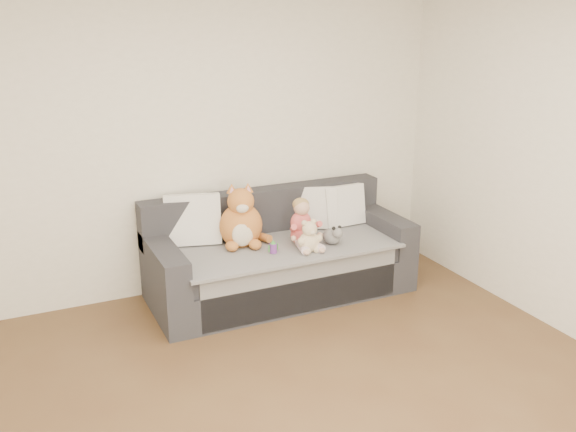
{
  "coord_description": "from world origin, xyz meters",
  "views": [
    {
      "loc": [
        -1.48,
        -2.59,
        2.36
      ],
      "look_at": [
        0.59,
        1.87,
        0.75
      ],
      "focal_mm": 40.0,
      "sensor_mm": 36.0,
      "label": 1
    }
  ],
  "objects_px": {
    "teddy_bear": "(309,239)",
    "sippy_cup": "(273,247)",
    "toddler": "(302,225)",
    "plush_cat": "(241,222)",
    "sofa": "(279,259)"
  },
  "relations": [
    {
      "from": "toddler",
      "to": "teddy_bear",
      "type": "bearing_deg",
      "value": -93.78
    },
    {
      "from": "teddy_bear",
      "to": "sippy_cup",
      "type": "distance_m",
      "value": 0.3
    },
    {
      "from": "teddy_bear",
      "to": "sippy_cup",
      "type": "height_order",
      "value": "teddy_bear"
    },
    {
      "from": "toddler",
      "to": "teddy_bear",
      "type": "relative_size",
      "value": 1.44
    },
    {
      "from": "teddy_bear",
      "to": "sippy_cup",
      "type": "xyz_separation_m",
      "value": [
        -0.28,
        0.09,
        -0.06
      ]
    },
    {
      "from": "toddler",
      "to": "plush_cat",
      "type": "bearing_deg",
      "value": 161.89
    },
    {
      "from": "teddy_bear",
      "to": "sippy_cup",
      "type": "bearing_deg",
      "value": 158.17
    },
    {
      "from": "toddler",
      "to": "sippy_cup",
      "type": "height_order",
      "value": "toddler"
    },
    {
      "from": "sofa",
      "to": "sippy_cup",
      "type": "bearing_deg",
      "value": -122.56
    },
    {
      "from": "toddler",
      "to": "plush_cat",
      "type": "relative_size",
      "value": 0.73
    },
    {
      "from": "sippy_cup",
      "to": "sofa",
      "type": "bearing_deg",
      "value": 57.44
    },
    {
      "from": "plush_cat",
      "to": "sofa",
      "type": "bearing_deg",
      "value": 6.52
    },
    {
      "from": "teddy_bear",
      "to": "sippy_cup",
      "type": "relative_size",
      "value": 2.61
    },
    {
      "from": "sofa",
      "to": "teddy_bear",
      "type": "height_order",
      "value": "sofa"
    },
    {
      "from": "sofa",
      "to": "sippy_cup",
      "type": "xyz_separation_m",
      "value": [
        -0.16,
        -0.24,
        0.22
      ]
    }
  ]
}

